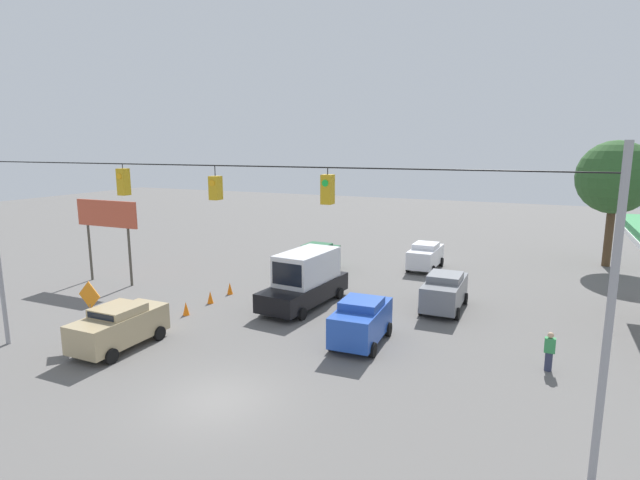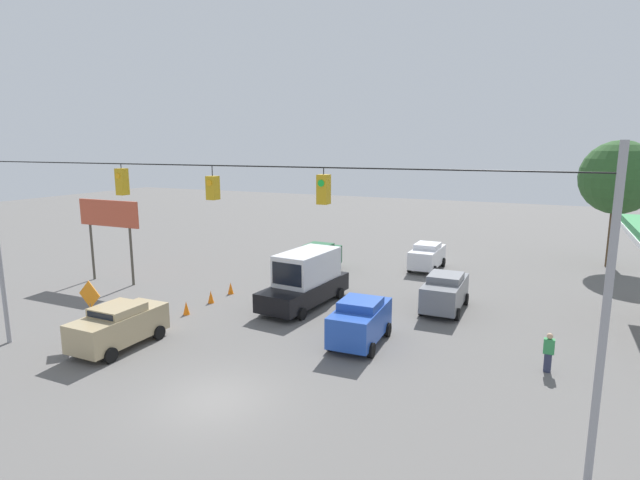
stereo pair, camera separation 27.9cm
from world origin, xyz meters
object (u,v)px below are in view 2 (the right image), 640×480
(sedan_green_withflow_far, at_px, (318,257))
(sedan_blue_crossing_near, at_px, (360,321))
(traffic_cone_fourth, at_px, (231,288))
(tree_horizon_left, at_px, (618,178))
(box_truck_black_withflow_mid, at_px, (306,279))
(traffic_cone_second, at_px, (186,308))
(traffic_cone_third, at_px, (211,297))
(traffic_cone_nearest, at_px, (162,320))
(sedan_white_oncoming_deep, at_px, (427,256))
(roadside_billboard, at_px, (109,220))
(pedestrian, at_px, (548,353))
(work_zone_sign, at_px, (90,299))
(sedan_grey_oncoming_far, at_px, (445,291))
(sedan_tan_parked_shoulder, at_px, (119,325))
(overhead_signal_span, at_px, (214,245))

(sedan_green_withflow_far, bearing_deg, sedan_blue_crossing_near, 123.12)
(traffic_cone_fourth, height_order, tree_horizon_left, tree_horizon_left)
(box_truck_black_withflow_mid, relative_size, traffic_cone_second, 9.27)
(sedan_green_withflow_far, bearing_deg, traffic_cone_third, 74.76)
(box_truck_black_withflow_mid, height_order, traffic_cone_nearest, box_truck_black_withflow_mid)
(sedan_white_oncoming_deep, xyz_separation_m, traffic_cone_nearest, (9.08, 17.05, -0.64))
(roadside_billboard, bearing_deg, pedestrian, 174.23)
(work_zone_sign, distance_m, pedestrian, 19.46)
(traffic_cone_second, height_order, work_zone_sign, work_zone_sign)
(box_truck_black_withflow_mid, xyz_separation_m, traffic_cone_nearest, (4.81, 6.11, -1.12))
(sedan_blue_crossing_near, bearing_deg, traffic_cone_second, 0.99)
(sedan_grey_oncoming_far, bearing_deg, sedan_tan_parked_shoulder, 42.79)
(overhead_signal_span, relative_size, box_truck_black_withflow_mid, 3.53)
(sedan_white_oncoming_deep, bearing_deg, pedestrian, 118.98)
(sedan_tan_parked_shoulder, height_order, sedan_grey_oncoming_far, sedan_grey_oncoming_far)
(overhead_signal_span, bearing_deg, box_truck_black_withflow_mid, -80.37)
(sedan_green_withflow_far, relative_size, sedan_white_oncoming_deep, 1.00)
(sedan_green_withflow_far, xyz_separation_m, sedan_grey_oncoming_far, (-9.73, 4.76, 0.02))
(sedan_tan_parked_shoulder, relative_size, box_truck_black_withflow_mid, 0.65)
(sedan_grey_oncoming_far, height_order, roadside_billboard, roadside_billboard)
(traffic_cone_fourth, bearing_deg, tree_horizon_left, -140.77)
(traffic_cone_fourth, bearing_deg, sedan_blue_crossing_near, 157.89)
(work_zone_sign, bearing_deg, overhead_signal_span, 168.41)
(work_zone_sign, bearing_deg, traffic_cone_third, -101.30)
(sedan_grey_oncoming_far, relative_size, pedestrian, 2.75)
(traffic_cone_nearest, distance_m, pedestrian, 17.33)
(sedan_tan_parked_shoulder, bearing_deg, sedan_white_oncoming_deep, -114.71)
(overhead_signal_span, distance_m, sedan_white_oncoming_deep, 22.03)
(traffic_cone_second, bearing_deg, work_zone_sign, 73.28)
(sedan_green_withflow_far, bearing_deg, tree_horizon_left, -151.36)
(sedan_white_oncoming_deep, distance_m, pedestrian, 16.63)
(box_truck_black_withflow_mid, xyz_separation_m, work_zone_sign, (6.37, 8.83, 0.51))
(roadside_billboard, bearing_deg, overhead_signal_span, 148.13)
(pedestrian, distance_m, tree_horizon_left, 22.08)
(work_zone_sign, bearing_deg, sedan_blue_crossing_near, -156.24)
(sedan_blue_crossing_near, relative_size, sedan_white_oncoming_deep, 0.94)
(overhead_signal_span, bearing_deg, tree_horizon_left, -117.48)
(sedan_tan_parked_shoulder, height_order, box_truck_black_withflow_mid, box_truck_black_withflow_mid)
(traffic_cone_nearest, height_order, tree_horizon_left, tree_horizon_left)
(traffic_cone_nearest, bearing_deg, sedan_blue_crossing_near, -167.27)
(sedan_grey_oncoming_far, height_order, tree_horizon_left, tree_horizon_left)
(overhead_signal_span, height_order, sedan_tan_parked_shoulder, overhead_signal_span)
(sedan_blue_crossing_near, height_order, sedan_tan_parked_shoulder, sedan_blue_crossing_near)
(traffic_cone_second, relative_size, traffic_cone_third, 1.00)
(box_truck_black_withflow_mid, relative_size, tree_horizon_left, 0.72)
(sedan_green_withflow_far, relative_size, tree_horizon_left, 0.46)
(sedan_white_oncoming_deep, distance_m, work_zone_sign, 22.48)
(sedan_tan_parked_shoulder, xyz_separation_m, roadside_billboard, (8.72, -7.78, 3.10))
(traffic_cone_second, bearing_deg, box_truck_black_withflow_mid, -140.18)
(traffic_cone_third, height_order, work_zone_sign, work_zone_sign)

